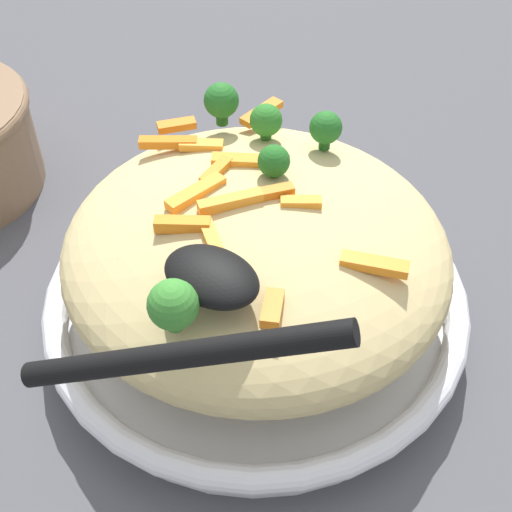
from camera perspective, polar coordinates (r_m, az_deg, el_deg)
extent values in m
plane|color=#4C4C51|center=(0.51, 0.00, -5.34)|extent=(2.40, 2.40, 0.00)
cylinder|color=silver|center=(0.51, 0.00, -4.60)|extent=(0.27, 0.27, 0.02)
torus|color=silver|center=(0.49, 0.00, -3.19)|extent=(0.29, 0.29, 0.02)
torus|color=black|center=(0.49, 0.00, -2.93)|extent=(0.28, 0.28, 0.00)
ellipsoid|color=#D1BA7A|center=(0.46, 0.00, 0.52)|extent=(0.25, 0.25, 0.08)
cube|color=orange|center=(0.44, -4.86, 5.06)|extent=(0.02, 0.04, 0.01)
cube|color=orange|center=(0.43, 0.57, 4.91)|extent=(0.03, 0.04, 0.01)
cube|color=orange|center=(0.41, 9.34, -0.87)|extent=(0.04, 0.02, 0.01)
cube|color=orange|center=(0.43, -2.08, 4.38)|extent=(0.03, 0.04, 0.01)
cube|color=orange|center=(0.51, -6.41, 10.41)|extent=(0.02, 0.03, 0.01)
cube|color=orange|center=(0.52, 0.45, 11.48)|extent=(0.01, 0.04, 0.01)
cube|color=orange|center=(0.49, -4.41, 8.88)|extent=(0.03, 0.02, 0.01)
cube|color=orange|center=(0.43, 3.64, 4.34)|extent=(0.03, 0.02, 0.01)
cube|color=orange|center=(0.49, -7.08, 9.05)|extent=(0.04, 0.03, 0.01)
cube|color=orange|center=(0.47, -1.08, 7.68)|extent=(0.04, 0.03, 0.01)
cube|color=orange|center=(0.42, -5.94, 2.53)|extent=(0.03, 0.03, 0.01)
cube|color=orange|center=(0.38, 1.32, -4.20)|extent=(0.02, 0.03, 0.01)
cube|color=orange|center=(0.46, -3.23, 6.75)|extent=(0.01, 0.03, 0.01)
cube|color=orange|center=(0.41, -3.83, 1.18)|extent=(0.04, 0.03, 0.01)
cylinder|color=#205B1C|center=(0.51, -2.75, 11.08)|extent=(0.01, 0.01, 0.01)
sphere|color=#236B23|center=(0.50, -2.81, 12.39)|extent=(0.02, 0.02, 0.02)
cylinder|color=#205B1C|center=(0.49, 5.14, 9.22)|extent=(0.01, 0.01, 0.01)
sphere|color=#236B23|center=(0.48, 5.24, 10.39)|extent=(0.02, 0.02, 0.02)
cylinder|color=#377928|center=(0.37, -6.52, -5.26)|extent=(0.01, 0.01, 0.01)
sphere|color=#3D8E33|center=(0.36, -6.69, -3.91)|extent=(0.03, 0.03, 0.03)
cylinder|color=#205B1C|center=(0.45, 1.42, 6.61)|extent=(0.01, 0.01, 0.01)
sphere|color=#236B23|center=(0.45, 1.45, 7.65)|extent=(0.02, 0.02, 0.02)
cylinder|color=#296820|center=(0.50, 0.80, 9.81)|extent=(0.01, 0.01, 0.01)
sphere|color=#2D7A28|center=(0.49, 0.81, 10.88)|extent=(0.02, 0.02, 0.02)
ellipsoid|color=black|center=(0.38, -3.60, -1.64)|extent=(0.06, 0.04, 0.02)
cylinder|color=black|center=(0.31, -6.25, -7.96)|extent=(0.14, 0.08, 0.07)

